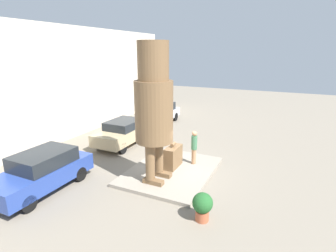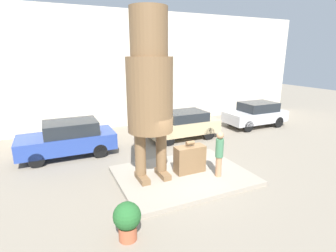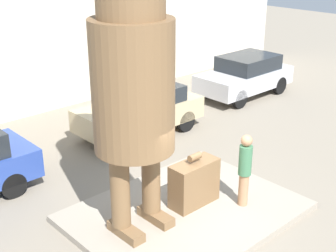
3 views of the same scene
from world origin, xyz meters
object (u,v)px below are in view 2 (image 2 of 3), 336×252
at_px(giant_suitcase, 190,159).
at_px(parked_car_silver, 256,114).
at_px(tourist, 219,152).
at_px(parked_car_blue, 68,138).
at_px(statue_figure, 150,84).
at_px(planter_pot, 127,219).
at_px(parked_car_tan, 183,124).

height_order(giant_suitcase, parked_car_silver, parked_car_silver).
height_order(tourist, parked_car_blue, tourist).
xyz_separation_m(statue_figure, planter_pot, (-1.74, -2.78, -3.04)).
xyz_separation_m(parked_car_blue, parked_car_tan, (6.08, 0.13, -0.03)).
relative_size(giant_suitcase, tourist, 0.73).
distance_m(giant_suitcase, parked_car_tan, 4.77).
bearing_deg(statue_figure, planter_pot, -121.99).
height_order(giant_suitcase, parked_car_tan, parked_car_tan).
distance_m(parked_car_blue, parked_car_silver, 11.60).
xyz_separation_m(tourist, parked_car_silver, (6.71, 5.32, -0.26)).
bearing_deg(tourist, parked_car_tan, 76.90).
bearing_deg(giant_suitcase, tourist, -45.05).
xyz_separation_m(tourist, parked_car_blue, (-4.89, 5.00, -0.25)).
relative_size(parked_car_tan, parked_car_silver, 0.99).
height_order(tourist, parked_car_silver, tourist).
bearing_deg(parked_car_blue, parked_car_tan, -178.80).
xyz_separation_m(giant_suitcase, parked_car_silver, (7.50, 4.52, 0.16)).
bearing_deg(parked_car_blue, statue_figure, 122.69).
distance_m(statue_figure, planter_pot, 4.47).
bearing_deg(planter_pot, tourist, 23.64).
bearing_deg(tourist, parked_car_blue, 134.35).
height_order(giant_suitcase, tourist, tourist).
xyz_separation_m(parked_car_silver, planter_pot, (-10.77, -7.10, -0.26)).
distance_m(parked_car_blue, parked_car_tan, 6.09).
bearing_deg(statue_figure, parked_car_tan, 49.57).
height_order(statue_figure, parked_car_tan, statue_figure).
xyz_separation_m(giant_suitcase, tourist, (0.80, -0.80, 0.42)).
height_order(parked_car_blue, planter_pot, parked_car_blue).
bearing_deg(tourist, statue_figure, 156.69).
bearing_deg(parked_car_tan, parked_car_blue, 1.20).
height_order(statue_figure, tourist, statue_figure).
height_order(parked_car_silver, planter_pot, parked_car_silver).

